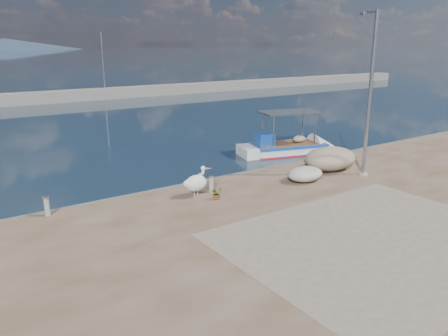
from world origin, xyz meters
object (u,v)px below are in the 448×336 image
(boat_right, at_px, (287,149))
(bollard_near, at_px, (211,183))
(lamp_post, at_px, (369,101))
(pelican, at_px, (196,183))

(boat_right, xyz_separation_m, bollard_near, (-8.24, -4.63, 0.66))
(lamp_post, height_order, bollard_near, lamp_post)
(boat_right, distance_m, bollard_near, 9.48)
(pelican, relative_size, bollard_near, 1.70)
(boat_right, bearing_deg, bollard_near, -134.64)
(boat_right, height_order, lamp_post, lamp_post)
(boat_right, distance_m, lamp_post, 7.46)
(pelican, bearing_deg, bollard_near, 8.45)
(pelican, xyz_separation_m, lamp_post, (7.63, -1.72, 2.75))
(lamp_post, bearing_deg, pelican, 167.33)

